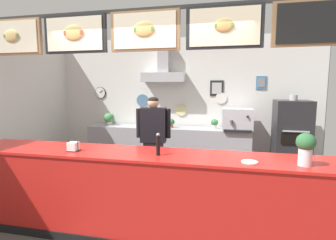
# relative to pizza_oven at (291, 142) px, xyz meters

# --- Properties ---
(ground_plane) EXTENTS (6.95, 6.95, 0.00)m
(ground_plane) POSITION_rel_pizza_oven_xyz_m (-2.15, -2.09, -0.77)
(ground_plane) COLOR #514C47
(back_wall_assembly) EXTENTS (5.79, 2.81, 2.85)m
(back_wall_assembly) POSITION_rel_pizza_oven_xyz_m (-2.17, 0.46, 0.74)
(back_wall_assembly) COLOR gray
(back_wall_assembly) RESTS_ON ground_plane
(service_counter) EXTENTS (4.43, 0.68, 1.02)m
(service_counter) POSITION_rel_pizza_oven_xyz_m (-2.15, -2.34, -0.26)
(service_counter) COLOR red
(service_counter) RESTS_ON ground_plane
(back_prep_counter) EXTENTS (3.44, 0.56, 0.93)m
(back_prep_counter) POSITION_rel_pizza_oven_xyz_m (-2.41, 0.22, -0.31)
(back_prep_counter) COLOR #A3A5AD
(back_prep_counter) RESTS_ON ground_plane
(pizza_oven) EXTENTS (0.61, 0.67, 1.64)m
(pizza_oven) POSITION_rel_pizza_oven_xyz_m (0.00, 0.00, 0.00)
(pizza_oven) COLOR #232326
(pizza_oven) RESTS_ON ground_plane
(shop_worker) EXTENTS (0.57, 0.27, 1.62)m
(shop_worker) POSITION_rel_pizza_oven_xyz_m (-2.35, -1.04, 0.10)
(shop_worker) COLOR #232328
(shop_worker) RESTS_ON ground_plane
(espresso_machine) EXTENTS (0.59, 0.54, 0.42)m
(espresso_machine) POSITION_rel_pizza_oven_xyz_m (-0.96, 0.20, 0.36)
(espresso_machine) COLOR silver
(espresso_machine) RESTS_ON back_prep_counter
(potted_thyme) EXTENTS (0.24, 0.24, 0.26)m
(potted_thyme) POSITION_rel_pizza_oven_xyz_m (-2.77, 0.20, 0.30)
(potted_thyme) COLOR beige
(potted_thyme) RESTS_ON back_prep_counter
(potted_basil) EXTENTS (0.15, 0.15, 0.19)m
(potted_basil) POSITION_rel_pizza_oven_xyz_m (-2.31, 0.18, 0.26)
(potted_basil) COLOR #9E563D
(potted_basil) RESTS_ON back_prep_counter
(potted_oregano) EXTENTS (0.15, 0.15, 0.20)m
(potted_oregano) POSITION_rel_pizza_oven_xyz_m (-1.41, 0.21, 0.27)
(potted_oregano) COLOR beige
(potted_oregano) RESTS_ON back_prep_counter
(potted_rosemary) EXTENTS (0.23, 0.23, 0.27)m
(potted_rosemary) POSITION_rel_pizza_oven_xyz_m (-3.75, 0.25, 0.30)
(potted_rosemary) COLOR beige
(potted_rosemary) RESTS_ON back_prep_counter
(basil_vase) EXTENTS (0.18, 0.18, 0.32)m
(basil_vase) POSITION_rel_pizza_oven_xyz_m (-0.40, -2.47, 0.43)
(basil_vase) COLOR silver
(basil_vase) RESTS_ON service_counter
(pepper_grinder) EXTENTS (0.04, 0.04, 0.25)m
(pepper_grinder) POSITION_rel_pizza_oven_xyz_m (-1.90, -2.41, 0.38)
(pepper_grinder) COLOR black
(pepper_grinder) RESTS_ON service_counter
(napkin_holder) EXTENTS (0.13, 0.13, 0.12)m
(napkin_holder) POSITION_rel_pizza_oven_xyz_m (-2.94, -2.45, 0.30)
(napkin_holder) COLOR #262628
(napkin_holder) RESTS_ON service_counter
(condiment_plate) EXTENTS (0.17, 0.17, 0.01)m
(condiment_plate) POSITION_rel_pizza_oven_xyz_m (-0.92, -2.48, 0.26)
(condiment_plate) COLOR white
(condiment_plate) RESTS_ON service_counter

